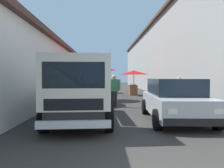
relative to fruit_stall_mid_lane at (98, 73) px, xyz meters
name	(u,v)px	position (x,y,z in m)	size (l,w,h in m)	color
ground	(117,97)	(2.04, -1.33, -1.76)	(90.00, 90.00, 0.00)	#33302D
building_left_whitewash	(30,73)	(4.29, 5.79, 0.09)	(49.80, 7.50, 3.68)	silver
building_right_concrete	(199,55)	(4.29, -8.46, 1.65)	(49.80, 7.50, 6.79)	gray
fruit_stall_mid_lane	(98,73)	(0.00, 0.00, 0.00)	(2.28, 2.28, 2.40)	#9E9EA3
fruit_stall_far_right	(84,72)	(4.40, 1.37, 0.15)	(2.38, 2.38, 2.47)	#9E9EA3
fruit_stall_near_left	(134,76)	(3.90, -2.82, -0.15)	(2.42, 2.42, 2.13)	#9E9EA3
fruit_stall_far_left	(72,69)	(-1.97, 1.35, 0.21)	(2.77, 2.77, 2.46)	#9E9EA3
fruit_stall_near_right	(100,77)	(6.64, 0.05, -0.20)	(2.11, 2.11, 2.13)	#9E9EA3
hatchback_car	(175,99)	(-6.46, -2.87, -1.02)	(3.99, 2.09, 1.45)	#ADAFB5
delivery_truck	(79,93)	(-7.30, 0.35, -0.72)	(4.99, 2.13, 2.08)	black
vendor_by_crates	(114,89)	(-3.10, -0.90, -0.82)	(0.32, 0.63, 1.62)	#232328
vendor_in_shade	(179,90)	(-3.17, -4.15, -0.88)	(0.36, 0.57, 1.53)	navy
parked_scooter	(152,93)	(-0.05, -3.51, -1.31)	(1.69, 0.39, 1.14)	black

